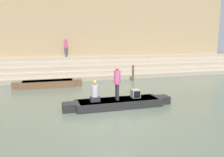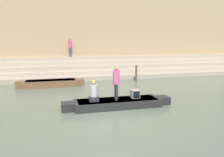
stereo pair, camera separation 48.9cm
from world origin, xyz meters
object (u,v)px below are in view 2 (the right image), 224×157
object	(u,v)px
moored_boat_shore	(51,83)
mooring_post	(136,73)
rowboat_main	(118,103)
tv_set	(135,94)
person_rowing	(94,93)
person_on_steps	(70,46)
person_standing	(116,81)

from	to	relation	value
moored_boat_shore	mooring_post	size ratio (longest dim) A/B	3.69
rowboat_main	tv_set	world-z (taller)	tv_set
person_rowing	person_on_steps	distance (m)	11.30
rowboat_main	moored_boat_shore	world-z (taller)	moored_boat_shore
rowboat_main	tv_set	xyz separation A→B (m)	(0.99, 0.10, 0.40)
person_standing	moored_boat_shore	distance (m)	7.27
person_standing	moored_boat_shore	xyz separation A→B (m)	(-3.37, 6.34, -1.13)
rowboat_main	person_rowing	distance (m)	1.39
rowboat_main	person_standing	bearing A→B (deg)	-148.74
person_standing	person_rowing	size ratio (longest dim) A/B	1.59
tv_set	moored_boat_shore	distance (m)	7.62
person_standing	mooring_post	size ratio (longest dim) A/B	1.27
rowboat_main	moored_boat_shore	xyz separation A→B (m)	(-3.47, 6.28, 0.05)
rowboat_main	person_rowing	bearing A→B (deg)	-178.80
person_standing	person_rowing	xyz separation A→B (m)	(-1.15, 0.03, -0.56)
person_standing	tv_set	bearing A→B (deg)	-3.10
person_rowing	moored_boat_shore	size ratio (longest dim) A/B	0.22
rowboat_main	moored_boat_shore	distance (m)	7.17
moored_boat_shore	mooring_post	xyz separation A→B (m)	(7.11, 0.79, 0.41)
moored_boat_shore	mooring_post	world-z (taller)	mooring_post
rowboat_main	person_standing	distance (m)	1.19
person_rowing	tv_set	world-z (taller)	person_rowing
person_rowing	mooring_post	distance (m)	8.63
person_on_steps	moored_boat_shore	bearing A→B (deg)	-37.22
person_rowing	moored_boat_shore	xyz separation A→B (m)	(-2.22, 6.31, -0.57)
person_on_steps	person_rowing	bearing A→B (deg)	-14.58
tv_set	moored_boat_shore	world-z (taller)	tv_set
person_standing	mooring_post	xyz separation A→B (m)	(3.74, 7.13, -0.72)
rowboat_main	person_on_steps	distance (m)	11.52
person_standing	person_on_steps	world-z (taller)	person_on_steps
tv_set	mooring_post	bearing A→B (deg)	77.67
rowboat_main	tv_set	distance (m)	1.07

